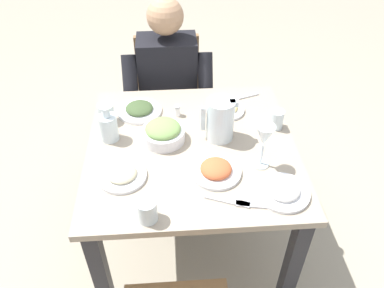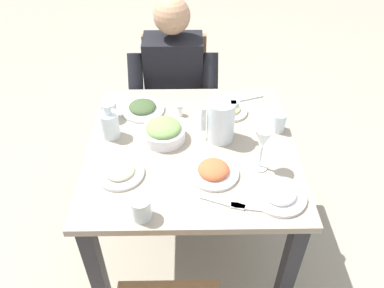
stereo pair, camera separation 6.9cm
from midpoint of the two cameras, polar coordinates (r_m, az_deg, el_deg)
ground_plane at (r=2.22m, az=-0.95°, el=-14.95°), size 8.00×8.00×0.00m
dining_table at (r=1.75m, az=-1.17°, el=-3.31°), size 0.90×0.90×0.75m
chair_near at (r=2.42m, az=-4.25°, el=6.61°), size 0.40×0.40×0.87m
diner_near at (r=2.17m, az=-4.37°, el=6.82°), size 0.48×0.53×1.16m
water_pitcher at (r=1.65m, az=3.01°, el=3.64°), size 0.16×0.12×0.19m
salad_bowl at (r=1.67m, az=-5.48°, el=1.72°), size 0.19×0.19×0.09m
plate_yoghurt at (r=1.48m, az=12.05°, el=-6.80°), size 0.20×0.20×0.05m
plate_beans at (r=1.54m, az=-11.62°, el=-4.52°), size 0.19×0.19×0.04m
plate_dolmas at (r=1.87m, az=-8.87°, el=5.08°), size 0.21×0.21×0.04m
plate_fries at (r=1.86m, az=4.09°, el=5.27°), size 0.17×0.17×0.04m
plate_rice_curry at (r=1.53m, az=2.28°, el=-3.88°), size 0.20×0.20×0.05m
water_glass_near_left at (r=1.83m, az=-13.66°, el=4.47°), size 0.07×0.07×0.09m
water_glass_far_left at (r=1.77m, az=11.36°, el=3.61°), size 0.06×0.06×0.09m
water_glass_far_right at (r=1.36m, az=-8.14°, el=-9.79°), size 0.07×0.07×0.09m
wine_glass at (r=1.50m, az=9.42°, el=0.92°), size 0.08×0.08×0.20m
oil_carafe at (r=1.71m, az=-13.39°, el=2.25°), size 0.08×0.08×0.16m
salt_shaker at (r=1.82m, az=-3.26°, el=4.98°), size 0.03×0.03×0.05m
fork_near at (r=1.43m, az=8.56°, el=-8.99°), size 0.17×0.05×0.01m
knife_near at (r=1.97m, az=6.44°, el=6.90°), size 0.18×0.08×0.01m
fork_far at (r=1.44m, az=3.88°, el=-8.38°), size 0.17×0.09×0.01m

